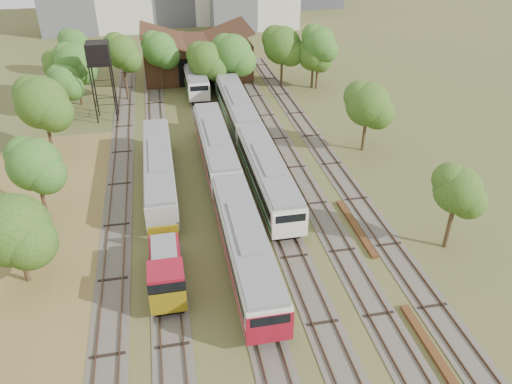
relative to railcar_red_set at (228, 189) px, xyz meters
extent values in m
plane|color=#475123|center=(2.00, -18.77, -1.95)|extent=(240.00, 240.00, 0.00)
cube|color=brown|center=(-16.00, -10.77, -1.93)|extent=(14.00, 60.00, 0.04)
cube|color=#4C473D|center=(-10.00, 6.23, -1.92)|extent=(2.60, 80.00, 0.06)
cube|color=#472D1E|center=(-10.72, 6.23, -1.83)|extent=(0.08, 80.00, 0.14)
cube|color=#472D1E|center=(-9.28, 6.23, -1.83)|extent=(0.08, 80.00, 0.14)
cube|color=#4C473D|center=(-6.00, 6.23, -1.92)|extent=(2.60, 80.00, 0.06)
cube|color=#472D1E|center=(-6.72, 6.23, -1.83)|extent=(0.08, 80.00, 0.14)
cube|color=#472D1E|center=(-5.28, 6.23, -1.83)|extent=(0.08, 80.00, 0.14)
cube|color=#4C473D|center=(0.00, 6.23, -1.92)|extent=(2.60, 80.00, 0.06)
cube|color=#472D1E|center=(-0.72, 6.23, -1.83)|extent=(0.08, 80.00, 0.14)
cube|color=#472D1E|center=(0.72, 6.23, -1.83)|extent=(0.08, 80.00, 0.14)
cube|color=#4C473D|center=(4.00, 6.23, -1.92)|extent=(2.60, 80.00, 0.06)
cube|color=#472D1E|center=(3.28, 6.23, -1.83)|extent=(0.08, 80.00, 0.14)
cube|color=#472D1E|center=(4.72, 6.23, -1.83)|extent=(0.08, 80.00, 0.14)
cube|color=#4C473D|center=(8.00, 6.23, -1.92)|extent=(2.60, 80.00, 0.06)
cube|color=#472D1E|center=(7.28, 6.23, -1.83)|extent=(0.08, 80.00, 0.14)
cube|color=#472D1E|center=(8.72, 6.23, -1.83)|extent=(0.08, 80.00, 0.14)
cube|color=#4C473D|center=(12.00, 6.23, -1.92)|extent=(2.60, 80.00, 0.06)
cube|color=#472D1E|center=(11.28, 6.23, -1.83)|extent=(0.08, 80.00, 0.14)
cube|color=#472D1E|center=(12.72, 6.23, -1.83)|extent=(0.08, 80.00, 0.14)
cube|color=black|center=(0.00, -8.69, -1.55)|extent=(2.22, 15.64, 0.81)
cube|color=silver|center=(0.00, -8.69, 0.12)|extent=(2.93, 17.00, 2.52)
cube|color=black|center=(0.00, -8.69, 0.42)|extent=(2.99, 15.64, 0.86)
cube|color=slate|center=(0.00, -8.69, 1.56)|extent=(2.69, 16.66, 0.36)
cube|color=maroon|center=(0.00, -8.69, -0.59)|extent=(2.99, 16.66, 0.45)
cube|color=maroon|center=(0.00, -17.14, -0.01)|extent=(2.97, 0.25, 2.27)
cube|color=black|center=(0.00, 8.81, -1.55)|extent=(2.22, 15.64, 0.81)
cube|color=silver|center=(0.00, 8.81, 0.12)|extent=(2.93, 17.00, 2.52)
cube|color=black|center=(0.00, 8.81, 0.42)|extent=(2.99, 15.64, 0.86)
cube|color=slate|center=(0.00, 8.81, 1.56)|extent=(2.69, 16.66, 0.36)
cube|color=maroon|center=(0.00, 8.81, -0.59)|extent=(2.99, 16.66, 0.45)
cube|color=black|center=(4.00, 1.73, -1.55)|extent=(2.22, 15.64, 0.81)
cube|color=silver|center=(4.00, 1.73, 0.11)|extent=(2.92, 17.00, 2.52)
cube|color=black|center=(4.00, 1.73, 0.41)|extent=(2.98, 15.64, 0.86)
cube|color=slate|center=(4.00, 1.73, 1.55)|extent=(2.69, 16.66, 0.36)
cube|color=#196422|center=(4.00, 1.73, -0.59)|extent=(2.98, 16.66, 0.45)
cube|color=silver|center=(4.00, -6.72, -0.01)|extent=(2.96, 0.25, 2.27)
cube|color=black|center=(4.00, 19.23, -1.55)|extent=(2.22, 15.64, 0.81)
cube|color=silver|center=(4.00, 19.23, 0.11)|extent=(2.92, 17.00, 2.52)
cube|color=black|center=(4.00, 19.23, 0.41)|extent=(2.98, 15.64, 0.86)
cube|color=slate|center=(4.00, 19.23, 1.55)|extent=(2.69, 16.66, 0.36)
cube|color=#196422|center=(4.00, 19.23, -0.59)|extent=(2.98, 16.66, 0.45)
cube|color=black|center=(4.00, 36.73, -1.55)|extent=(2.22, 15.64, 0.81)
cube|color=silver|center=(4.00, 36.73, 0.11)|extent=(2.92, 17.00, 2.52)
cube|color=black|center=(4.00, 36.73, 0.41)|extent=(2.98, 15.64, 0.86)
cube|color=slate|center=(4.00, 36.73, 1.55)|extent=(2.69, 16.66, 0.36)
cube|color=#196422|center=(4.00, 36.73, -0.59)|extent=(2.98, 16.66, 0.45)
cube|color=black|center=(0.00, 33.53, -1.56)|extent=(2.15, 14.72, 0.78)
cube|color=silver|center=(0.00, 33.53, 0.05)|extent=(2.83, 16.00, 2.44)
cube|color=black|center=(0.00, 33.53, 0.34)|extent=(2.89, 14.72, 0.83)
cube|color=slate|center=(0.00, 33.53, 1.44)|extent=(2.60, 15.68, 0.35)
cube|color=#196422|center=(0.00, 33.53, -0.64)|extent=(2.89, 15.68, 0.44)
cube|color=silver|center=(0.00, 25.58, -0.08)|extent=(2.87, 0.25, 2.19)
cube|color=black|center=(-6.00, -9.25, -1.55)|extent=(1.99, 7.20, 0.81)
cube|color=maroon|center=(-6.00, -8.45, -0.46)|extent=(2.26, 4.40, 1.35)
cube|color=maroon|center=(-6.00, -11.85, 0.08)|extent=(2.44, 2.35, 2.44)
cube|color=black|center=(-6.00, -11.85, 0.66)|extent=(2.48, 2.39, 0.81)
cube|color=gold|center=(-6.00, -13.20, -0.51)|extent=(2.44, 0.20, 1.63)
cube|color=gold|center=(-6.00, -5.30, -0.51)|extent=(2.44, 0.20, 1.63)
cube|color=slate|center=(-6.00, -9.25, 1.03)|extent=(1.81, 3.60, 0.18)
cube|color=black|center=(-6.00, 5.12, -1.58)|extent=(2.07, 16.56, 0.75)
cube|color=gray|center=(-6.00, 5.12, -0.03)|extent=(2.72, 18.00, 2.35)
cube|color=black|center=(-6.00, 5.12, 0.25)|extent=(2.78, 16.56, 0.80)
cube|color=slate|center=(-6.00, 5.12, 1.31)|extent=(2.51, 17.64, 0.34)
cylinder|color=black|center=(-13.14, 22.53, 1.59)|extent=(0.18, 0.18, 7.09)
cylinder|color=black|center=(-10.75, 22.53, 1.59)|extent=(0.18, 0.18, 7.09)
cylinder|color=black|center=(-13.14, 24.92, 1.59)|extent=(0.18, 0.18, 7.09)
cylinder|color=black|center=(-10.75, 24.92, 1.59)|extent=(0.18, 0.18, 7.09)
cube|color=black|center=(-11.94, 23.73, 5.23)|extent=(2.79, 2.79, 0.20)
cube|color=black|center=(-11.94, 23.73, 6.53)|extent=(2.66, 2.66, 2.39)
cube|color=#583419|center=(10.00, -19.52, -1.81)|extent=(0.56, 8.46, 0.28)
cube|color=#583419|center=(10.20, -5.59, -1.82)|extent=(0.53, 8.45, 0.27)
cube|color=#332112|center=(1.00, 39.23, 0.80)|extent=(16.00, 11.00, 5.50)
cube|color=#332112|center=(-3.00, 39.23, 4.15)|extent=(8.45, 11.55, 2.96)
cube|color=#332112|center=(5.00, 39.23, 4.15)|extent=(8.45, 11.55, 2.96)
cube|color=black|center=(1.00, 33.78, 0.25)|extent=(6.40, 0.15, 4.12)
cylinder|color=#382616|center=(-16.17, -7.14, -0.15)|extent=(0.36, 0.36, 3.61)
sphere|color=#234412|center=(-16.17, -7.14, 2.64)|extent=(5.22, 5.22, 5.22)
cylinder|color=#382616|center=(-16.20, 1.94, 0.04)|extent=(0.36, 0.36, 3.99)
sphere|color=#234412|center=(-16.20, 1.94, 3.13)|extent=(4.55, 4.55, 4.55)
cylinder|color=#382616|center=(-17.38, 14.58, 0.38)|extent=(0.36, 0.36, 4.67)
sphere|color=#234412|center=(-17.38, 14.58, 3.99)|extent=(5.51, 5.51, 5.51)
cylinder|color=#382616|center=(-16.47, 24.60, -0.04)|extent=(0.36, 0.36, 3.83)
sphere|color=#234412|center=(-16.47, 24.60, 2.92)|extent=(3.96, 3.96, 3.96)
cylinder|color=#382616|center=(-18.15, 32.61, -0.17)|extent=(0.36, 0.36, 3.57)
sphere|color=#234412|center=(-18.15, 32.61, 2.59)|extent=(4.48, 4.48, 4.48)
cylinder|color=#382616|center=(-17.29, 42.54, -0.01)|extent=(0.36, 0.36, 3.88)
sphere|color=#234412|center=(-17.29, 42.54, 2.99)|extent=(4.50, 4.50, 4.50)
cylinder|color=#382616|center=(-15.77, 29.56, 0.30)|extent=(0.36, 0.36, 4.50)
sphere|color=#234412|center=(-15.77, 29.56, 3.77)|extent=(5.03, 5.03, 5.03)
cylinder|color=#382616|center=(-9.60, 30.42, 0.65)|extent=(0.36, 0.36, 5.21)
sphere|color=#234412|center=(-9.60, 30.42, 4.67)|extent=(4.45, 4.45, 4.45)
cylinder|color=#382616|center=(-4.60, 33.78, 0.32)|extent=(0.36, 0.36, 4.55)
sphere|color=#234412|center=(-4.60, 33.78, 3.84)|extent=(4.84, 4.84, 4.84)
cylinder|color=#382616|center=(1.56, 29.84, 0.00)|extent=(0.36, 0.36, 3.91)
sphere|color=#234412|center=(1.56, 29.84, 3.02)|extent=(5.14, 5.14, 5.14)
cylinder|color=#382616|center=(5.23, 29.87, 0.26)|extent=(0.36, 0.36, 4.42)
sphere|color=#234412|center=(5.23, 29.87, 3.68)|extent=(5.50, 5.50, 5.50)
cylinder|color=#382616|center=(12.93, 32.36, 0.34)|extent=(0.36, 0.36, 4.60)
sphere|color=#234412|center=(12.93, 32.36, 3.90)|extent=(5.46, 5.46, 5.46)
cylinder|color=#382616|center=(17.58, 29.65, 0.66)|extent=(0.36, 0.36, 5.23)
sphere|color=#234412|center=(17.58, 29.65, 4.70)|extent=(4.57, 4.57, 4.57)
cylinder|color=#382616|center=(16.40, -9.39, 0.15)|extent=(0.36, 0.36, 4.21)
sphere|color=#234412|center=(16.40, -9.39, 3.40)|extent=(3.69, 3.69, 3.69)
cylinder|color=#382616|center=(16.53, 8.81, 0.17)|extent=(0.36, 0.36, 4.24)
sphere|color=#234412|center=(16.53, 8.81, 3.45)|extent=(4.75, 4.75, 4.75)
cylinder|color=#382616|center=(17.04, 30.19, -0.08)|extent=(0.36, 0.36, 3.74)
sphere|color=#234412|center=(17.04, 30.19, 2.81)|extent=(4.41, 4.41, 4.41)
camera|label=1|loc=(-5.12, -38.38, 22.84)|focal=35.00mm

